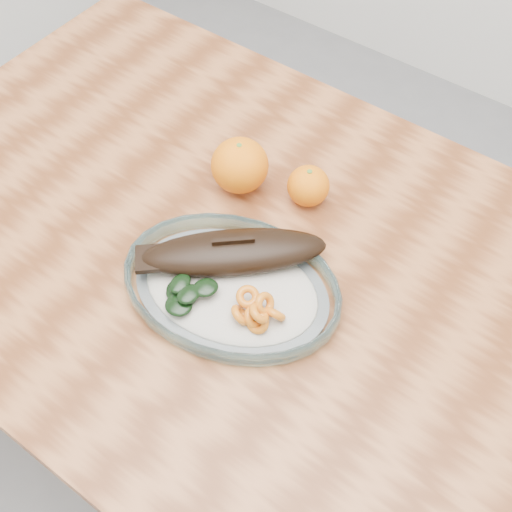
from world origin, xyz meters
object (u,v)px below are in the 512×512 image
(dining_table, at_px, (227,276))
(plated_meal, at_px, (231,283))
(orange_right, at_px, (308,186))
(orange_left, at_px, (240,165))

(dining_table, xyz_separation_m, plated_meal, (0.06, -0.07, 0.12))
(plated_meal, distance_m, orange_right, 0.21)
(dining_table, bearing_deg, orange_left, 114.67)
(plated_meal, bearing_deg, orange_left, 108.93)
(orange_left, bearing_deg, orange_right, 19.26)
(orange_right, bearing_deg, orange_left, -160.74)
(orange_left, distance_m, orange_right, 0.11)
(orange_left, relative_size, orange_right, 1.37)
(dining_table, bearing_deg, plated_meal, -46.33)
(plated_meal, height_order, orange_left, orange_left)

